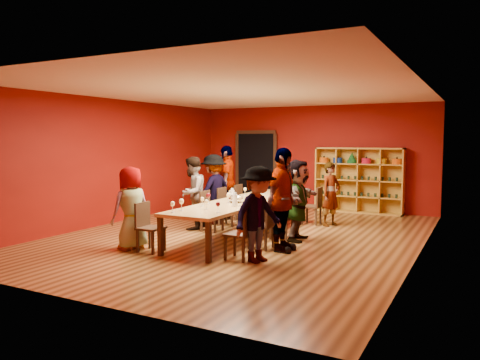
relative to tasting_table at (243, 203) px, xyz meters
The scene contains 43 objects.
room_shell 0.80m from the tasting_table, ahead, with size 7.10×9.10×3.04m.
tasting_table is the anchor object (origin of this frame).
doorway 4.80m from the tasting_table, 112.09° to the left, with size 1.40×0.17×2.30m.
shelving_unit 4.55m from the tasting_table, 72.08° to the left, with size 2.40×0.40×1.80m.
chair_person_left_0 2.21m from the tasting_table, 114.47° to the right, with size 0.42×0.42×0.89m.
person_left_0 2.38m from the tasting_table, 122.69° to the right, with size 0.75×0.41×1.53m, color #577AB4.
chair_person_left_2 0.94m from the tasting_table, behind, with size 0.42×0.42×0.89m.
person_left_2 1.36m from the tasting_table, behind, with size 0.80×0.44×1.64m, color #5D87BF.
chair_person_left_3 1.30m from the tasting_table, 135.21° to the left, with size 0.42×0.42×0.89m.
person_left_3 1.54m from the tasting_table, 144.05° to the left, with size 1.08×0.45×1.67m, color #121732.
chair_person_left_4 1.97m from the tasting_table, 117.69° to the left, with size 0.42×0.42×0.89m.
person_left_4 2.21m from the tasting_table, 127.86° to the left, with size 1.10×0.50×1.87m, color #CF8B8B.
chair_person_right_0 1.97m from the tasting_table, 62.39° to the right, with size 0.42×0.42×0.89m.
person_right_0 2.11m from the tasting_table, 55.61° to the right, with size 1.03×0.42×1.59m, color #141938.
chair_person_right_1 1.26m from the tasting_table, 43.16° to the right, with size 0.42×0.42×0.89m.
person_right_1 1.53m from the tasting_table, 34.39° to the right, with size 1.10×0.50×1.88m, color #DA9292.
chair_person_right_2 0.94m from the tasting_table, ahead, with size 0.42×0.42×0.89m.
person_right_2 1.19m from the tasting_table, ahead, with size 1.51×0.44×1.63m, color #131935.
chair_person_right_4 2.20m from the tasting_table, 65.50° to the left, with size 0.42×0.42×0.89m.
person_right_4 2.38m from the tasting_table, 57.00° to the left, with size 0.55×0.40×1.49m, color beige.
wine_glass_0 0.88m from the tasting_table, 115.23° to the right, with size 0.09×0.09×0.22m.
wine_glass_1 1.86m from the tasting_table, 99.89° to the left, with size 0.09×0.09×0.21m.
wine_glass_2 1.81m from the tasting_table, 98.44° to the left, with size 0.08×0.08×0.20m.
wine_glass_3 0.34m from the tasting_table, ahead, with size 0.07×0.07×0.18m.
wine_glass_4 0.37m from the tasting_table, behind, with size 0.08×0.08×0.20m.
wine_glass_5 0.96m from the tasting_table, 67.97° to the left, with size 0.09×0.09×0.22m.
wine_glass_6 0.54m from the tasting_table, 97.15° to the right, with size 0.09×0.09×0.21m.
wine_glass_7 1.15m from the tasting_table, 105.48° to the right, with size 0.07×0.07×0.18m.
wine_glass_8 1.80m from the tasting_table, 100.62° to the right, with size 0.09×0.09×0.22m.
wine_glass_9 1.40m from the tasting_table, 91.25° to the right, with size 0.07×0.07×0.18m.
wine_glass_10 0.82m from the tasting_table, 66.15° to the right, with size 0.08×0.08×0.19m.
wine_glass_11 0.33m from the tasting_table, ahead, with size 0.08×0.08×0.19m.
wine_glass_12 2.03m from the tasting_table, 99.98° to the right, with size 0.08×0.08×0.20m.
wine_glass_13 1.68m from the tasting_table, 80.65° to the left, with size 0.08×0.08×0.21m.
wine_glass_14 0.90m from the tasting_table, 113.73° to the left, with size 0.07×0.07×0.18m.
wine_glass_15 1.93m from the tasting_table, 80.44° to the left, with size 0.07×0.07×0.19m.
wine_glass_16 1.69m from the tasting_table, 77.56° to the right, with size 0.08×0.08×0.19m.
wine_glass_17 1.31m from the tasting_table, 95.08° to the left, with size 0.09×0.09×0.22m.
wine_glass_18 1.03m from the tasting_table, 69.15° to the left, with size 0.09×0.09×0.21m.
spittoon_bowl 0.33m from the tasting_table, 90.70° to the right, with size 0.31×0.31×0.17m, color silver.
carafe_a 0.29m from the tasting_table, behind, with size 0.11×0.11×0.25m.
carafe_b 0.85m from the tasting_table, 72.96° to the right, with size 0.13×0.13×0.27m.
wine_bottle 2.01m from the tasting_table, 84.98° to the left, with size 0.09×0.09×0.34m.
Camera 1 is at (4.46, -8.63, 2.03)m, focal length 35.00 mm.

